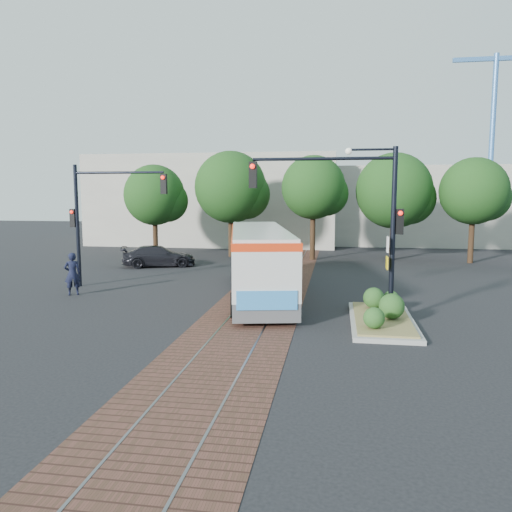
% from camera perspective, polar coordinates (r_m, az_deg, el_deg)
% --- Properties ---
extents(ground, '(120.00, 120.00, 0.00)m').
position_cam_1_polar(ground, '(19.67, -0.23, -6.36)').
color(ground, black).
rests_on(ground, ground).
extents(trackbed, '(3.60, 40.00, 0.02)m').
position_cam_1_polar(trackbed, '(23.53, 1.36, -4.10)').
color(trackbed, '#543026').
rests_on(trackbed, ground).
extents(tree_row, '(26.40, 5.60, 7.67)m').
position_cam_1_polar(tree_row, '(35.34, 6.12, 7.50)').
color(tree_row, '#382314').
rests_on(tree_row, ground).
extents(warehouses, '(40.00, 13.00, 8.00)m').
position_cam_1_polar(warehouses, '(47.76, 4.82, 6.15)').
color(warehouses, '#ADA899').
rests_on(warehouses, ground).
extents(crane, '(8.00, 0.50, 18.00)m').
position_cam_1_polar(crane, '(55.28, 25.41, 12.97)').
color(crane, '#3F72B2').
rests_on(crane, ground).
extents(city_bus, '(4.65, 11.60, 3.04)m').
position_cam_1_polar(city_bus, '(22.49, 0.33, -0.27)').
color(city_bus, '#4A4A4D').
rests_on(city_bus, ground).
extents(traffic_island, '(2.20, 5.20, 1.13)m').
position_cam_1_polar(traffic_island, '(18.54, 14.25, -6.36)').
color(traffic_island, gray).
rests_on(traffic_island, ground).
extents(signal_pole_main, '(5.49, 0.46, 6.00)m').
position_cam_1_polar(signal_pole_main, '(18.08, 11.56, 5.63)').
color(signal_pole_main, black).
rests_on(signal_pole_main, ground).
extents(signal_pole_left, '(4.99, 0.34, 6.00)m').
position_cam_1_polar(signal_pole_left, '(25.60, -17.58, 5.17)').
color(signal_pole_left, black).
rests_on(signal_pole_left, ground).
extents(officer, '(0.85, 0.75, 1.95)m').
position_cam_1_polar(officer, '(24.13, -20.25, -1.92)').
color(officer, black).
rests_on(officer, ground).
extents(parked_car, '(4.95, 3.36, 1.33)m').
position_cam_1_polar(parked_car, '(32.23, -11.07, -0.01)').
color(parked_car, black).
rests_on(parked_car, ground).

